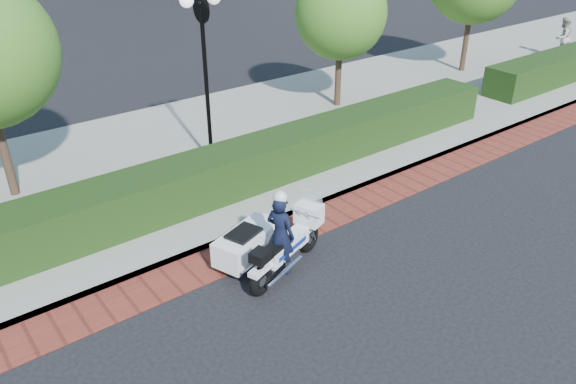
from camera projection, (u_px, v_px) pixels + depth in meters
ground at (310, 278)px, 10.42m from camera, size 120.00×120.00×0.00m
brick_strip at (263, 243)px, 11.46m from camera, size 60.00×1.00×0.01m
sidewalk at (163, 164)px, 14.57m from camera, size 60.00×8.00×0.15m
hedge_main at (209, 178)px, 12.62m from camera, size 18.00×1.20×1.00m
hedge_far at (576, 61)px, 21.18m from camera, size 10.00×1.20×1.00m
lamppost at (204, 54)px, 13.17m from camera, size 1.02×0.70×4.21m
tree_c at (341, 13)px, 16.98m from camera, size 2.80×2.80×4.30m
police_motorcycle at (269, 241)px, 10.41m from camera, size 2.27×1.65×1.80m
pedestrian at (562, 38)px, 23.01m from camera, size 0.84×0.67×1.68m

